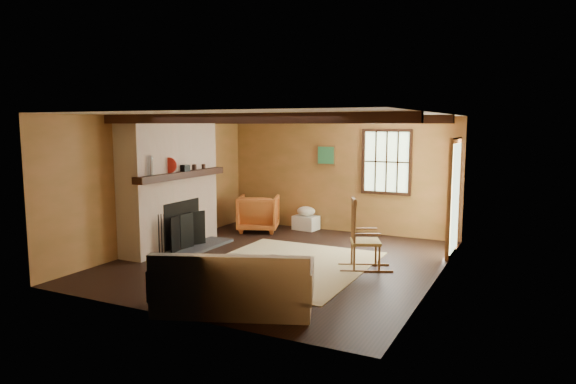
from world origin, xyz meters
The scene contains 10 objects.
ground centered at (0.00, 0.00, 0.00)m, with size 5.50×5.50×0.00m, color black.
room_envelope centered at (0.22, 0.26, 1.63)m, with size 5.02×5.52×2.44m.
fireplace centered at (-2.23, 0.00, 1.10)m, with size 1.02×2.30×2.40m.
rug centered at (0.20, -0.20, 0.00)m, with size 2.50×3.00×0.01m, color #CCBC88.
rocking_chair centered at (1.36, 0.18, 0.47)m, with size 0.91×0.72×1.12m.
sofa centered at (0.55, -2.29, 0.27)m, with size 2.08×1.48×0.77m.
firewood_pile centered at (-1.80, 2.54, 0.12)m, with size 0.66×0.12×0.24m.
laundry_basket centered at (-0.68, 2.54, 0.15)m, with size 0.50×0.38×0.30m, color silver.
basket_pillow centered at (-0.68, 2.54, 0.40)m, with size 0.40×0.32×0.20m, color silver.
armchair centered at (-1.52, 1.96, 0.38)m, with size 0.81×0.84×0.76m, color #BF6026.
Camera 1 is at (3.77, -7.35, 2.24)m, focal length 32.00 mm.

